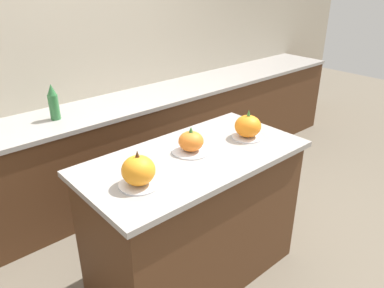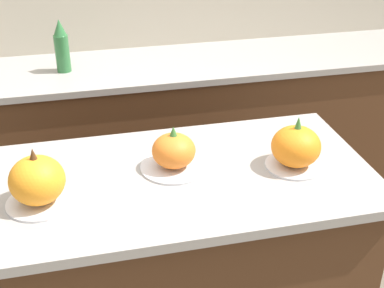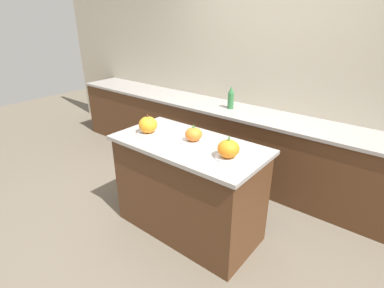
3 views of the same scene
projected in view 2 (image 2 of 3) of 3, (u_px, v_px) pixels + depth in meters
kitchen_island at (174, 278)px, 2.05m from camera, size 1.39×0.71×0.93m
back_counter at (132, 137)px, 3.11m from camera, size 6.00×0.60×0.88m
pumpkin_cake_left at (37, 182)px, 1.65m from camera, size 0.21×0.21×0.20m
pumpkin_cake_center at (174, 153)px, 1.85m from camera, size 0.24×0.24×0.16m
pumpkin_cake_right at (296, 148)px, 1.85m from camera, size 0.20×0.20×0.19m
bottle_tall at (62, 47)px, 2.77m from camera, size 0.08×0.08×0.28m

